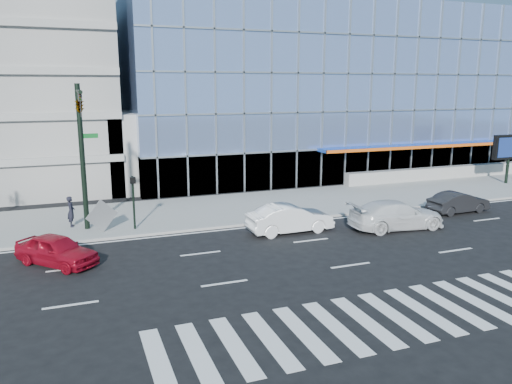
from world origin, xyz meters
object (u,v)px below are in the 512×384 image
traffic_signal (80,123)px  white_suv (396,215)px  marquee_sign (510,148)px  red_sedan (56,250)px  tilted_panel (102,216)px  dark_sedan (458,202)px  white_sedan (290,218)px  ped_signal_post (133,194)px  pedestrian (71,211)px

traffic_signal → white_suv: 17.93m
marquee_sign → red_sedan: size_ratio=0.97×
tilted_panel → dark_sedan: bearing=-27.1°
dark_sedan → white_sedan: bearing=88.5°
traffic_signal → dark_sedan: size_ratio=1.94×
white_suv → red_sedan: size_ratio=1.36×
ped_signal_post → red_sedan: ped_signal_post is taller
white_sedan → red_sedan: size_ratio=1.17×
traffic_signal → white_sedan: 12.18m
marquee_sign → white_sedan: 23.37m
red_sedan → pedestrian: (0.71, 5.96, 0.33)m
marquee_sign → dark_sedan: bearing=-150.1°
dark_sedan → pedestrian: 23.86m
ped_signal_post → white_sedan: (8.08, -3.15, -1.35)m
white_suv → dark_sedan: (6.00, 1.69, -0.13)m
marquee_sign → white_sedan: size_ratio=0.83×
white_suv → white_sedan: white_suv is taller
pedestrian → marquee_sign: bearing=-88.0°
traffic_signal → white_suv: traffic_signal is taller
marquee_sign → traffic_signal: bearing=-174.1°
traffic_signal → marquee_sign: bearing=5.9°
ped_signal_post → red_sedan: bearing=-134.1°
ped_signal_post → red_sedan: (-4.01, -4.14, -1.44)m
dark_sedan → red_sedan: red_sedan is taller
dark_sedan → red_sedan: 24.12m
white_sedan → pedestrian: size_ratio=2.73×
red_sedan → tilted_panel: 4.79m
pedestrian → tilted_panel: 2.36m
marquee_sign → pedestrian: 33.88m
red_sedan → tilted_panel: bearing=18.3°
pedestrian → ped_signal_post: bearing=-119.0°
red_sedan → tilted_panel: (2.28, 4.19, 0.37)m
traffic_signal → ped_signal_post: bearing=8.5°
white_suv → white_sedan: size_ratio=1.16×
red_sedan → marquee_sign: bearing=-31.4°
traffic_signal → tilted_panel: (0.77, 0.43, -5.10)m
white_sedan → dark_sedan: bearing=-90.1°
ped_signal_post → marquee_sign: bearing=5.7°
white_suv → marquee_sign: bearing=-61.4°
white_sedan → tilted_panel: bearing=70.7°
red_sedan → traffic_signal: bearing=24.9°
traffic_signal → dark_sedan: bearing=-6.5°
white_sedan → pedestrian: bearing=65.2°
traffic_signal → ped_signal_post: traffic_signal is taller
marquee_sign → dark_sedan: size_ratio=0.97×
traffic_signal → tilted_panel: bearing=29.3°
white_sedan → red_sedan: bearing=93.5°
pedestrian → white_sedan: bearing=-113.7°
ped_signal_post → marquee_sign: size_ratio=0.75×
white_suv → pedestrian: (-17.38, 6.44, 0.22)m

